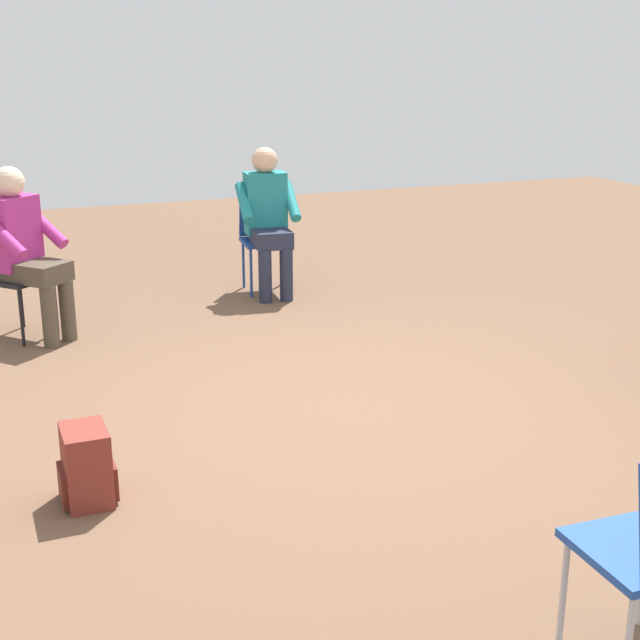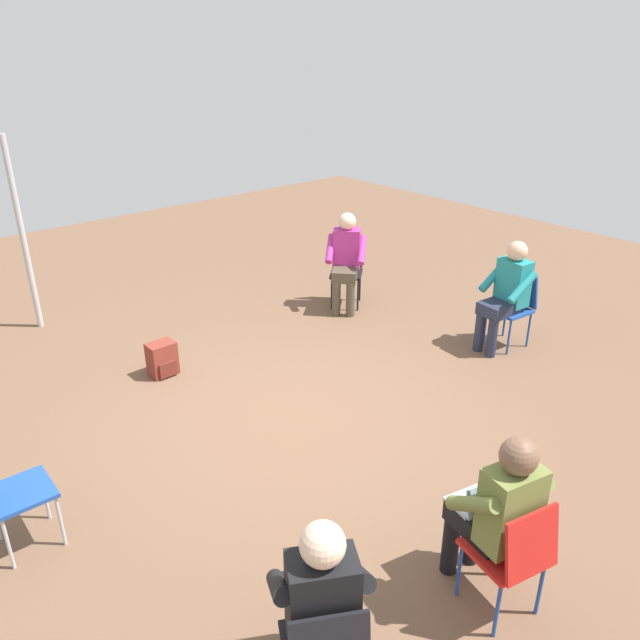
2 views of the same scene
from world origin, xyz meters
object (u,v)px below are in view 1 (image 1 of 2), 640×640
chair_southeast (10,269)px  backpack_near_laptop_user (87,470)px  chair_south (264,233)px  person_in_magenta (25,245)px  person_in_teal (268,214)px

chair_southeast → backpack_near_laptop_user: size_ratio=2.36×
chair_south → person_in_magenta: 2.14m
person_in_magenta → person_in_teal: bearing=154.1°
person_in_teal → backpack_near_laptop_user: size_ratio=3.44×
chair_southeast → person_in_magenta: size_ratio=0.69×
chair_southeast → backpack_near_laptop_user: chair_southeast is taller
chair_southeast → chair_south: (-2.12, -0.59, 0.00)m
person_in_magenta → chair_southeast: bearing=-90.0°
chair_southeast → backpack_near_laptop_user: (-0.15, 2.78, -0.34)m
person_in_magenta → backpack_near_laptop_user: (-0.04, 2.65, -0.54)m
backpack_near_laptop_user → chair_south: bearing=-120.4°
chair_south → person_in_teal: person_in_teal is taller
person_in_teal → chair_southeast: bearing=17.4°
backpack_near_laptop_user → person_in_teal: bearing=-121.5°
person_in_magenta → backpack_near_laptop_user: bearing=49.5°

